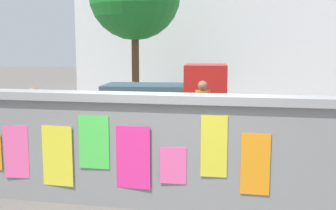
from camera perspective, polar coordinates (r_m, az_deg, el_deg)
name	(u,v)px	position (r m, az deg, el deg)	size (l,w,h in m)	color
ground	(217,117)	(14.03, 6.70, -1.71)	(60.00, 60.00, 0.00)	#605B56
poster_wall	(175,151)	(6.07, 0.92, -6.28)	(7.03, 0.42, 1.70)	gray
auto_rickshaw_truck	(172,96)	(12.29, 0.54, 1.19)	(3.72, 1.81, 1.85)	black
motorcycle	(282,130)	(9.99, 15.38, -3.26)	(1.90, 0.56, 0.87)	black
bicycle_near	(306,158)	(7.99, 18.40, -6.95)	(1.68, 0.54, 0.95)	black
bicycle_far	(133,151)	(8.16, -4.80, -6.25)	(1.65, 0.62, 0.95)	black
person_walking	(202,109)	(9.30, 4.75, -0.55)	(0.35, 0.35, 1.62)	purple
person_bystander	(34,121)	(8.17, -17.87, -2.13)	(0.39, 0.39, 1.62)	#BF6626
building_background	(209,23)	(22.87, 5.62, 11.09)	(13.79, 4.61, 7.11)	silver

